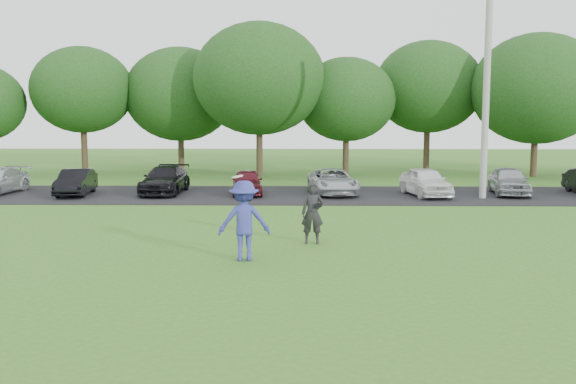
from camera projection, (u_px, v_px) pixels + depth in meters
ground at (285, 265)px, 15.11m from camera, size 100.00×100.00×0.00m
parking_lot at (293, 195)px, 28.01m from camera, size 32.00×6.50×0.03m
utility_pole at (486, 87)px, 26.26m from camera, size 0.28×0.28×9.21m
frisbee_player at (244, 221)px, 15.46m from camera, size 1.33×0.86×2.10m
camera_bystander at (313, 213)px, 17.47m from camera, size 0.63×0.44×1.69m
parked_cars at (286, 181)px, 28.01m from camera, size 27.73×4.59×1.22m
tree_row at (321, 90)px, 37.06m from camera, size 42.39×9.85×8.64m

